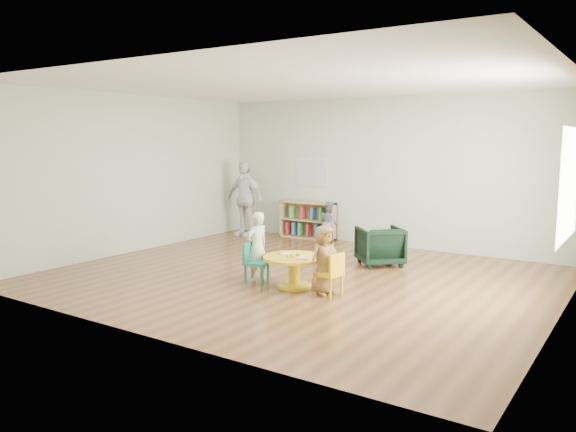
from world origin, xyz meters
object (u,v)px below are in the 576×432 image
(child_left, at_px, (257,246))
(child_right, at_px, (324,260))
(kid_chair_right, at_px, (331,273))
(toddler, at_px, (329,223))
(activity_table, at_px, (294,266))
(kid_chair_left, at_px, (254,261))
(armchair, at_px, (380,246))
(adult_caretaker, at_px, (245,199))
(bookshelf, at_px, (308,220))

(child_left, distance_m, child_right, 1.15)
(kid_chair_right, xyz_separation_m, toddler, (-1.86, 3.22, 0.10))
(activity_table, height_order, kid_chair_left, kid_chair_left)
(kid_chair_right, relative_size, toddler, 0.70)
(armchair, bearing_deg, kid_chair_right, 52.94)
(kid_chair_left, relative_size, armchair, 0.84)
(kid_chair_left, bearing_deg, toddler, 176.72)
(child_left, bearing_deg, adult_caretaker, -127.76)
(activity_table, distance_m, child_right, 0.54)
(kid_chair_left, height_order, adult_caretaker, adult_caretaker)
(kid_chair_left, distance_m, bookshelf, 3.73)
(child_left, height_order, adult_caretaker, adult_caretaker)
(kid_chair_left, height_order, bookshelf, bookshelf)
(child_left, xyz_separation_m, child_right, (1.15, -0.08, -0.04))
(kid_chair_right, relative_size, child_left, 0.57)
(activity_table, bearing_deg, kid_chair_right, -8.72)
(armchair, height_order, adult_caretaker, adult_caretaker)
(kid_chair_right, relative_size, armchair, 0.83)
(toddler, bearing_deg, activity_table, 138.87)
(kid_chair_left, distance_m, child_left, 0.23)
(toddler, bearing_deg, bookshelf, 4.89)
(kid_chair_right, bearing_deg, child_right, 87.86)
(toddler, xyz_separation_m, adult_caretaker, (-1.87, -0.26, 0.38))
(activity_table, distance_m, bookshelf, 3.87)
(kid_chair_right, distance_m, toddler, 3.71)
(bookshelf, xyz_separation_m, child_left, (1.24, -3.38, 0.13))
(activity_table, bearing_deg, kid_chair_left, -169.04)
(adult_caretaker, bearing_deg, activity_table, -38.71)
(kid_chair_right, height_order, bookshelf, bookshelf)
(kid_chair_right, bearing_deg, kid_chair_left, 99.08)
(child_left, bearing_deg, armchair, 162.96)
(activity_table, height_order, armchair, armchair)
(activity_table, bearing_deg, toddler, 111.42)
(child_left, bearing_deg, activity_table, 101.16)
(activity_table, xyz_separation_m, child_left, (-0.63, 0.00, 0.20))
(bookshelf, height_order, adult_caretaker, adult_caretaker)
(armchair, relative_size, child_right, 0.75)
(bookshelf, relative_size, toddler, 1.48)
(toddler, bearing_deg, adult_caretaker, 35.24)
(kid_chair_left, height_order, kid_chair_right, kid_chair_left)
(activity_table, relative_size, armchair, 1.25)
(bookshelf, bearing_deg, child_left, -69.93)
(kid_chair_right, relative_size, child_right, 0.62)
(bookshelf, bearing_deg, toddler, -22.56)
(bookshelf, relative_size, adult_caretaker, 0.76)
(activity_table, relative_size, adult_caretaker, 0.54)
(kid_chair_right, distance_m, child_left, 1.29)
(kid_chair_left, bearing_deg, activity_table, 86.81)
(armchair, relative_size, toddler, 0.84)
(bookshelf, bearing_deg, kid_chair_right, -54.29)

